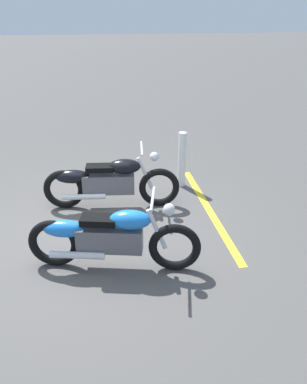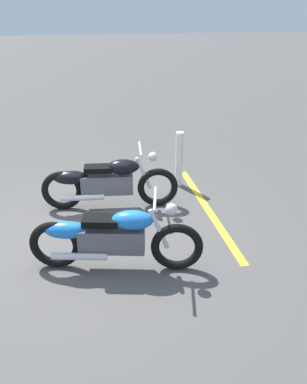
% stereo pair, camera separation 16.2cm
% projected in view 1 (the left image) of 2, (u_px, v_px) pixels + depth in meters
% --- Properties ---
extents(ground_plane, '(60.00, 60.00, 0.00)m').
position_uv_depth(ground_plane, '(85.00, 234.00, 6.23)').
color(ground_plane, '#514F4C').
extents(motorcycle_bright_foreground, '(2.22, 0.66, 1.04)m').
position_uv_depth(motorcycle_bright_foreground, '(109.00, 237.00, 5.31)').
color(motorcycle_bright_foreground, black).
rests_on(motorcycle_bright_foreground, ground).
extents(motorcycle_dark_foreground, '(2.23, 0.62, 1.04)m').
position_uv_depth(motorcycle_dark_foreground, '(108.00, 181.00, 6.83)').
color(motorcycle_dark_foreground, black).
rests_on(motorcycle_dark_foreground, ground).
extents(bollard_post, '(0.14, 0.14, 1.02)m').
position_uv_depth(bollard_post, '(182.00, 160.00, 7.57)').
color(bollard_post, white).
rests_on(bollard_post, ground).
extents(parking_stripe_mid, '(0.31, 3.20, 0.01)m').
position_uv_depth(parking_stripe_mid, '(209.00, 210.00, 6.91)').
color(parking_stripe_mid, yellow).
rests_on(parking_stripe_mid, ground).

